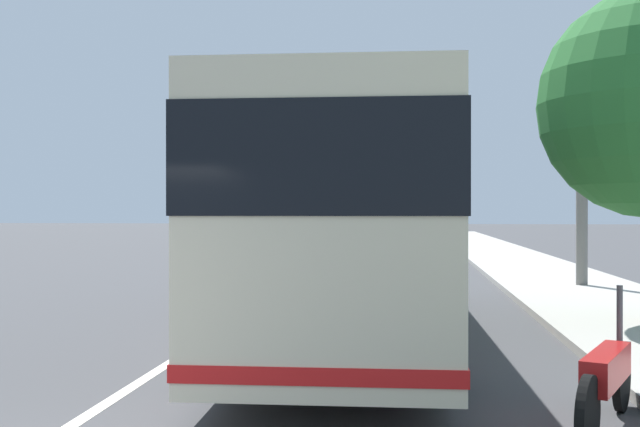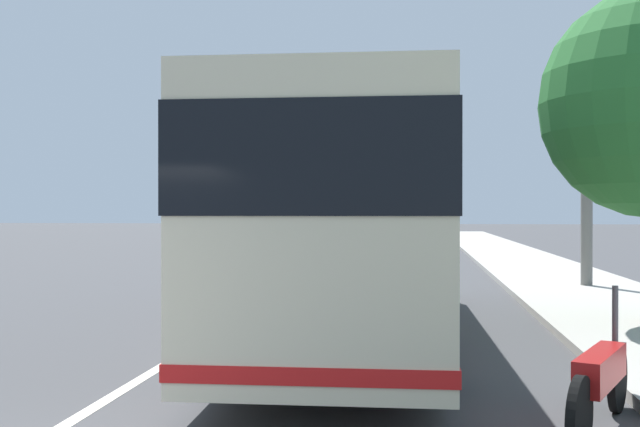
% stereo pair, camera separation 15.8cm
% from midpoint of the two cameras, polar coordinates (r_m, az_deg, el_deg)
% --- Properties ---
extents(lane_divider_line, '(110.00, 0.16, 0.01)m').
position_cam_midpoint_polar(lane_divider_line, '(14.50, -5.61, -7.84)').
color(lane_divider_line, silver).
rests_on(lane_divider_line, ground).
extents(coach_bus, '(12.07, 2.97, 3.40)m').
position_cam_midpoint_polar(coach_bus, '(12.45, 2.68, -0.10)').
color(coach_bus, beige).
rests_on(coach_bus, ground).
extents(motorcycle_far_end, '(2.17, 1.03, 1.29)m').
position_cam_midpoint_polar(motorcycle_far_end, '(7.54, 21.08, -11.66)').
color(motorcycle_far_end, black).
rests_on(motorcycle_far_end, ground).
extents(car_oncoming, '(4.27, 2.03, 1.45)m').
position_cam_midpoint_polar(car_oncoming, '(45.95, 6.37, -1.43)').
color(car_oncoming, gold).
rests_on(car_oncoming, ground).
extents(car_far_distant, '(4.41, 1.87, 1.46)m').
position_cam_midpoint_polar(car_far_distant, '(42.14, -0.62, -1.59)').
color(car_far_distant, silver).
rests_on(car_far_distant, ground).
extents(car_side_street, '(4.28, 2.16, 1.38)m').
position_cam_midpoint_polar(car_side_street, '(52.90, 1.64, -1.26)').
color(car_side_street, navy).
rests_on(car_side_street, ground).
extents(car_ahead_same_lane, '(4.30, 2.07, 1.44)m').
position_cam_midpoint_polar(car_ahead_same_lane, '(36.47, -0.99, -1.87)').
color(car_ahead_same_lane, red).
rests_on(car_ahead_same_lane, ground).
extents(utility_pole, '(0.29, 0.29, 6.81)m').
position_cam_midpoint_polar(utility_pole, '(20.31, 19.77, 4.07)').
color(utility_pole, slate).
rests_on(utility_pole, ground).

